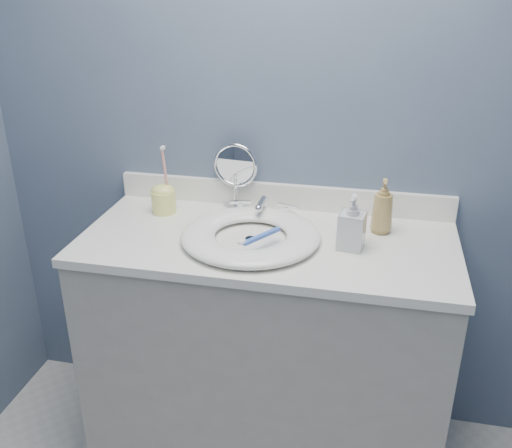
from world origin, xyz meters
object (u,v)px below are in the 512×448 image
(makeup_mirror, at_px, (236,173))
(soap_bottle_amber, at_px, (383,206))
(toothbrush_holder, at_px, (164,197))
(soap_bottle_clear, at_px, (352,222))

(makeup_mirror, distance_m, soap_bottle_amber, 0.54)
(toothbrush_holder, bearing_deg, soap_bottle_clear, -11.90)
(soap_bottle_clear, bearing_deg, makeup_mirror, 158.28)
(makeup_mirror, relative_size, soap_bottle_amber, 1.31)
(makeup_mirror, relative_size, toothbrush_holder, 0.98)
(soap_bottle_clear, bearing_deg, soap_bottle_amber, 64.48)
(makeup_mirror, xyz_separation_m, soap_bottle_amber, (0.52, -0.11, -0.04))
(makeup_mirror, bearing_deg, soap_bottle_clear, -26.53)
(soap_bottle_clear, relative_size, toothbrush_holder, 0.71)
(makeup_mirror, height_order, soap_bottle_clear, makeup_mirror)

